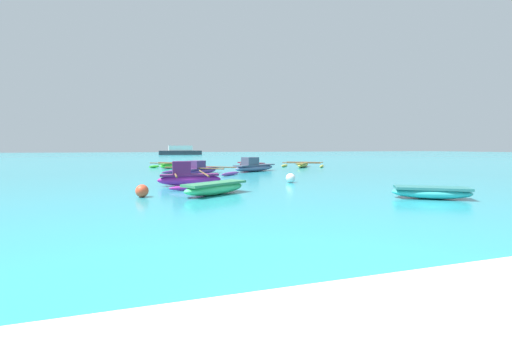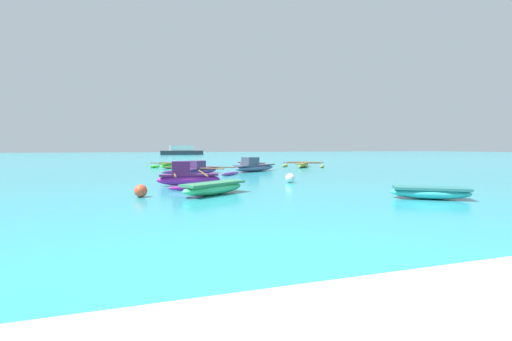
{
  "view_description": "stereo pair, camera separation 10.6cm",
  "coord_description": "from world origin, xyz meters",
  "px_view_note": "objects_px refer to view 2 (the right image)",
  "views": [
    {
      "loc": [
        -1.23,
        -2.23,
        1.58
      ],
      "look_at": [
        4.91,
        16.66,
        0.25
      ],
      "focal_mm": 24.0,
      "sensor_mm": 36.0,
      "label": 1
    },
    {
      "loc": [
        -1.13,
        -2.26,
        1.58
      ],
      "look_at": [
        4.91,
        16.66,
        0.25
      ],
      "focal_mm": 24.0,
      "sensor_mm": 36.0,
      "label": 2
    }
  ],
  "objects_px": {
    "moored_boat_6": "(254,166)",
    "mooring_buoy_2": "(290,178)",
    "moored_boat_0": "(214,188)",
    "moored_boat_4": "(170,165)",
    "moored_boat_7": "(200,170)",
    "distant_ferry": "(182,151)",
    "moored_boat_3": "(303,165)",
    "moored_boat_1": "(188,178)",
    "mooring_buoy_0": "(141,191)",
    "moored_boat_2": "(251,165)",
    "moored_boat_5": "(430,192)"
  },
  "relations": [
    {
      "from": "moored_boat_3",
      "to": "mooring_buoy_0",
      "type": "height_order",
      "value": "mooring_buoy_0"
    },
    {
      "from": "moored_boat_2",
      "to": "moored_boat_0",
      "type": "bearing_deg",
      "value": -42.88
    },
    {
      "from": "moored_boat_0",
      "to": "mooring_buoy_2",
      "type": "distance_m",
      "value": 4.9
    },
    {
      "from": "moored_boat_5",
      "to": "mooring_buoy_2",
      "type": "bearing_deg",
      "value": 142.73
    },
    {
      "from": "mooring_buoy_0",
      "to": "moored_boat_4",
      "type": "bearing_deg",
      "value": 83.04
    },
    {
      "from": "moored_boat_2",
      "to": "moored_boat_7",
      "type": "distance_m",
      "value": 6.22
    },
    {
      "from": "moored_boat_6",
      "to": "moored_boat_0",
      "type": "bearing_deg",
      "value": -145.98
    },
    {
      "from": "moored_boat_4",
      "to": "moored_boat_7",
      "type": "bearing_deg",
      "value": -129.61
    },
    {
      "from": "mooring_buoy_0",
      "to": "moored_boat_2",
      "type": "bearing_deg",
      "value": 59.67
    },
    {
      "from": "moored_boat_2",
      "to": "moored_boat_5",
      "type": "relative_size",
      "value": 1.16
    },
    {
      "from": "moored_boat_7",
      "to": "mooring_buoy_2",
      "type": "xyz_separation_m",
      "value": [
        3.16,
        -6.08,
        -0.06
      ]
    },
    {
      "from": "moored_boat_0",
      "to": "moored_boat_4",
      "type": "xyz_separation_m",
      "value": [
        -0.44,
        15.69,
        -0.03
      ]
    },
    {
      "from": "moored_boat_7",
      "to": "mooring_buoy_2",
      "type": "bearing_deg",
      "value": -110.82
    },
    {
      "from": "moored_boat_3",
      "to": "mooring_buoy_0",
      "type": "relative_size",
      "value": 9.45
    },
    {
      "from": "moored_boat_2",
      "to": "moored_boat_7",
      "type": "relative_size",
      "value": 0.61
    },
    {
      "from": "mooring_buoy_0",
      "to": "moored_boat_6",
      "type": "bearing_deg",
      "value": 55.54
    },
    {
      "from": "moored_boat_0",
      "to": "moored_boat_2",
      "type": "relative_size",
      "value": 0.94
    },
    {
      "from": "moored_boat_1",
      "to": "mooring_buoy_0",
      "type": "relative_size",
      "value": 8.91
    },
    {
      "from": "moored_boat_5",
      "to": "moored_boat_2",
      "type": "bearing_deg",
      "value": 125.26
    },
    {
      "from": "mooring_buoy_2",
      "to": "distant_ferry",
      "type": "bearing_deg",
      "value": 88.93
    },
    {
      "from": "moored_boat_0",
      "to": "distant_ferry",
      "type": "distance_m",
      "value": 65.43
    },
    {
      "from": "moored_boat_1",
      "to": "distant_ferry",
      "type": "distance_m",
      "value": 62.47
    },
    {
      "from": "moored_boat_0",
      "to": "moored_boat_3",
      "type": "distance_m",
      "value": 17.16
    },
    {
      "from": "moored_boat_7",
      "to": "distant_ferry",
      "type": "distance_m",
      "value": 56.5
    },
    {
      "from": "moored_boat_1",
      "to": "mooring_buoy_0",
      "type": "height_order",
      "value": "moored_boat_1"
    },
    {
      "from": "moored_boat_3",
      "to": "moored_boat_7",
      "type": "relative_size",
      "value": 0.85
    },
    {
      "from": "moored_boat_5",
      "to": "mooring_buoy_2",
      "type": "height_order",
      "value": "mooring_buoy_2"
    },
    {
      "from": "moored_boat_3",
      "to": "moored_boat_1",
      "type": "bearing_deg",
      "value": 171.55
    },
    {
      "from": "moored_boat_6",
      "to": "distant_ferry",
      "type": "bearing_deg",
      "value": 57.8
    },
    {
      "from": "moored_boat_6",
      "to": "moored_boat_7",
      "type": "xyz_separation_m",
      "value": [
        -3.8,
        -1.39,
        -0.06
      ]
    },
    {
      "from": "moored_boat_7",
      "to": "mooring_buoy_0",
      "type": "relative_size",
      "value": 11.1
    },
    {
      "from": "moored_boat_7",
      "to": "distant_ferry",
      "type": "height_order",
      "value": "distant_ferry"
    },
    {
      "from": "moored_boat_1",
      "to": "moored_boat_7",
      "type": "distance_m",
      "value": 6.04
    },
    {
      "from": "moored_boat_3",
      "to": "moored_boat_5",
      "type": "distance_m",
      "value": 17.37
    },
    {
      "from": "moored_boat_6",
      "to": "mooring_buoy_2",
      "type": "height_order",
      "value": "moored_boat_6"
    },
    {
      "from": "moored_boat_2",
      "to": "moored_boat_3",
      "type": "xyz_separation_m",
      "value": [
        4.67,
        0.73,
        -0.08
      ]
    },
    {
      "from": "distant_ferry",
      "to": "moored_boat_2",
      "type": "bearing_deg",
      "value": -89.83
    },
    {
      "from": "moored_boat_3",
      "to": "moored_boat_4",
      "type": "height_order",
      "value": "moored_boat_4"
    },
    {
      "from": "moored_boat_0",
      "to": "moored_boat_6",
      "type": "xyz_separation_m",
      "value": [
        4.65,
        10.29,
        0.1
      ]
    },
    {
      "from": "moored_boat_0",
      "to": "moored_boat_7",
      "type": "height_order",
      "value": "moored_boat_7"
    },
    {
      "from": "moored_boat_1",
      "to": "moored_boat_3",
      "type": "height_order",
      "value": "moored_boat_1"
    },
    {
      "from": "moored_boat_0",
      "to": "moored_boat_5",
      "type": "xyz_separation_m",
      "value": [
        6.19,
        -3.01,
        -0.02
      ]
    },
    {
      "from": "moored_boat_0",
      "to": "moored_boat_4",
      "type": "bearing_deg",
      "value": 58.13
    },
    {
      "from": "moored_boat_4",
      "to": "moored_boat_2",
      "type": "bearing_deg",
      "value": -73.61
    },
    {
      "from": "moored_boat_7",
      "to": "moored_boat_4",
      "type": "bearing_deg",
      "value": 52.39
    },
    {
      "from": "moored_boat_4",
      "to": "moored_boat_0",
      "type": "bearing_deg",
      "value": -138.72
    },
    {
      "from": "moored_boat_1",
      "to": "moored_boat_5",
      "type": "xyz_separation_m",
      "value": [
        6.72,
        -6.02,
        -0.12
      ]
    },
    {
      "from": "moored_boat_2",
      "to": "moored_boat_4",
      "type": "height_order",
      "value": "moored_boat_2"
    },
    {
      "from": "mooring_buoy_2",
      "to": "moored_boat_1",
      "type": "bearing_deg",
      "value": 177.49
    },
    {
      "from": "moored_boat_4",
      "to": "moored_boat_7",
      "type": "relative_size",
      "value": 0.71
    }
  ]
}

